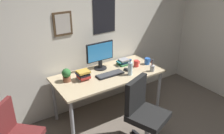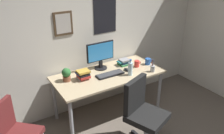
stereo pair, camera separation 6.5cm
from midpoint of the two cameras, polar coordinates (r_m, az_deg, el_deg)
wall_back at (r=3.67m, az=-4.95°, el=8.88°), size 4.40×0.10×2.60m
desk at (r=3.56m, az=-0.32°, el=-2.67°), size 1.66×0.77×0.74m
office_chair at (r=3.10m, az=8.08°, el=-10.52°), size 0.59×0.60×0.95m
side_chair at (r=2.98m, az=-22.40°, el=-14.64°), size 0.59×0.59×0.88m
monitor at (r=3.60m, az=-2.35°, el=3.13°), size 0.46×0.20×0.43m
keyboard at (r=3.47m, az=0.05°, el=-1.81°), size 0.43×0.15×0.03m
computer_mouse at (r=3.62m, az=4.15°, el=-0.64°), size 0.06×0.11×0.04m
water_bottle at (r=3.45m, az=5.05°, el=-0.37°), size 0.07×0.07×0.25m
coffee_mug_near at (r=3.75m, az=6.63°, el=0.82°), size 0.12×0.08×0.10m
coffee_mug_far at (r=3.86m, az=9.29°, el=1.36°), size 0.13×0.09×0.10m
potted_plant at (r=3.33m, az=-10.60°, el=-1.75°), size 0.13×0.13×0.20m
pen_cup at (r=3.63m, az=10.45°, el=-0.32°), size 0.07×0.07×0.20m
book_stack_left at (r=3.81m, az=3.49°, el=1.22°), size 0.20×0.16×0.09m
book_stack_right at (r=3.36m, az=-6.54°, el=-1.83°), size 0.19×0.17×0.14m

